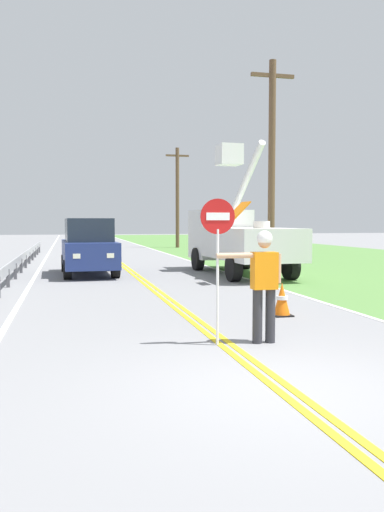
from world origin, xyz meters
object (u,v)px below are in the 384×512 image
at_px(stop_sign_paddle, 218,238).
at_px(utility_pole_near, 272,162).
at_px(utility_bucket_truck, 236,237).
at_px(utility_pole_mid, 177,196).
at_px(flagger_worker, 264,279).
at_px(traffic_cone_lead, 282,300).
at_px(oncoming_suv_nearest, 89,246).

distance_m(stop_sign_paddle, utility_pole_near, 13.36).
relative_size(stop_sign_paddle, utility_pole_near, 0.28).
xyz_separation_m(utility_bucket_truck, utility_pole_mid, (2.06, 20.55, 2.62)).
distance_m(flagger_worker, stop_sign_paddle, 1.02).
distance_m(stop_sign_paddle, utility_pole_mid, 32.20).
height_order(stop_sign_paddle, utility_pole_near, utility_pole_near).
height_order(utility_pole_near, utility_pole_mid, utility_pole_near).
bearing_deg(utility_bucket_truck, stop_sign_paddle, -109.86).
bearing_deg(traffic_cone_lead, flagger_worker, -120.14).
xyz_separation_m(utility_pole_mid, traffic_cone_lead, (-3.99, -29.37, -3.68)).
xyz_separation_m(oncoming_suv_nearest, utility_pole_mid, (7.57, 19.70, 2.96)).
bearing_deg(stop_sign_paddle, utility_pole_near, 64.12).
height_order(oncoming_suv_nearest, traffic_cone_lead, oncoming_suv_nearest).
bearing_deg(oncoming_suv_nearest, stop_sign_paddle, -82.61).
distance_m(stop_sign_paddle, traffic_cone_lead, 3.29).
height_order(oncoming_suv_nearest, utility_pole_mid, utility_pole_mid).
bearing_deg(traffic_cone_lead, oncoming_suv_nearest, 110.33).
relative_size(stop_sign_paddle, oncoming_suv_nearest, 0.50).
bearing_deg(traffic_cone_lead, stop_sign_paddle, -133.22).
distance_m(utility_pole_near, utility_pole_mid, 19.77).
distance_m(oncoming_suv_nearest, traffic_cone_lead, 10.33).
xyz_separation_m(flagger_worker, utility_pole_mid, (5.26, 31.57, 2.97)).
bearing_deg(utility_pole_mid, flagger_worker, -99.46).
bearing_deg(flagger_worker, utility_bucket_truck, 73.79).
relative_size(oncoming_suv_nearest, utility_pole_mid, 0.61).
relative_size(flagger_worker, utility_bucket_truck, 0.27).
height_order(utility_bucket_truck, oncoming_suv_nearest, utility_bucket_truck).
bearing_deg(flagger_worker, oncoming_suv_nearest, 100.99).
distance_m(utility_pole_near, traffic_cone_lead, 11.04).
xyz_separation_m(stop_sign_paddle, utility_pole_mid, (6.03, 31.55, 2.31)).
height_order(flagger_worker, traffic_cone_lead, flagger_worker).
bearing_deg(utility_pole_near, stop_sign_paddle, -115.88).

